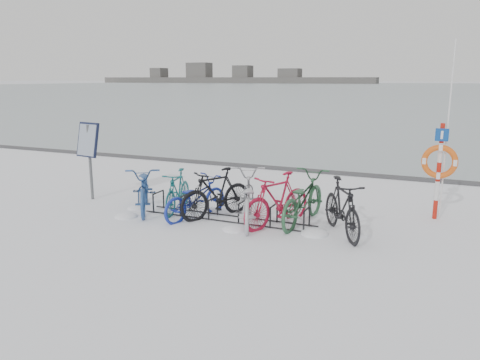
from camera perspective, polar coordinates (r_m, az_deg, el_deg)
ground at (r=10.43m, az=-1.52°, el=-4.80°), size 900.00×900.00×0.00m
ice_sheet at (r=164.12m, az=22.24°, el=10.36°), size 400.00×298.00×0.02m
quay_edge at (r=15.81m, az=7.50°, el=1.21°), size 400.00×0.25×0.10m
bike_rack at (r=10.38m, az=-1.52°, el=-3.84°), size 4.00×0.48×0.46m
info_board at (r=12.44m, az=-18.02°, el=4.14°), size 0.69×0.34×1.98m
lifebuoy_station at (r=11.00m, az=23.17°, el=2.06°), size 0.74×0.22×3.86m
shoreline at (r=297.18m, az=-1.84°, el=12.27°), size 180.00×12.00×9.50m
bike_0 at (r=11.26m, az=-11.55°, el=-0.79°), size 1.78×2.22×1.13m
bike_1 at (r=11.08m, az=-7.61°, el=-1.19°), size 0.80×1.73×1.00m
bike_2 at (r=10.51m, az=-5.46°, el=-2.00°), size 1.17×1.94×0.96m
bike_3 at (r=10.51m, az=-2.93°, el=-1.46°), size 1.38×1.92×1.14m
bike_4 at (r=10.03m, az=0.88°, el=-2.04°), size 1.53×2.34×1.16m
bike_5 at (r=9.90m, az=4.57°, el=-2.27°), size 1.31×1.99×1.16m
bike_6 at (r=10.13m, az=7.65°, el=-2.08°), size 0.97×2.24×1.14m
bike_7 at (r=9.53m, az=12.34°, el=-3.11°), size 1.47×1.93×1.16m
snow_drifts at (r=10.14m, az=0.80°, el=-5.30°), size 5.65×2.03×0.20m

